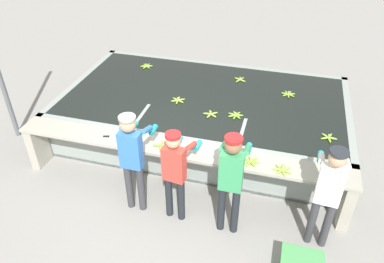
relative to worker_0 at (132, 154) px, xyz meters
name	(u,v)px	position (x,y,z in m)	size (l,w,h in m)	color
ground_plane	(174,198)	(0.51, 0.31, -1.05)	(80.00, 80.00, 0.00)	gray
wash_tank	(204,114)	(0.51, 2.28, -0.62)	(5.42, 3.07, 0.87)	gray
work_ledge	(177,160)	(0.51, 0.53, -0.41)	(5.42, 0.45, 0.87)	#A8A393
worker_0	(132,154)	(0.00, 0.00, 0.00)	(0.40, 0.72, 1.71)	#38383D
worker_1	(175,168)	(0.65, -0.01, -0.11)	(0.46, 0.73, 1.56)	#1E2328
worker_2	(231,176)	(1.47, -0.06, -0.02)	(0.41, 0.72, 1.69)	#1E2328
worker_3	(329,189)	(2.74, 0.04, -0.03)	(0.44, 0.73, 1.67)	#38383D
banana_bunch_floating_0	(211,114)	(0.79, 1.63, -0.17)	(0.27, 0.28, 0.08)	#8CB738
banana_bunch_floating_1	(178,100)	(0.09, 1.94, -0.17)	(0.27, 0.28, 0.08)	#8CB738
banana_bunch_floating_2	(328,137)	(2.79, 1.45, -0.17)	(0.27, 0.28, 0.08)	#8CB738
banana_bunch_floating_3	(288,94)	(2.07, 2.74, -0.17)	(0.28, 0.28, 0.08)	#7FAD33
banana_bunch_floating_4	(147,66)	(-1.03, 3.18, -0.17)	(0.28, 0.28, 0.08)	#8CB738
banana_bunch_floating_5	(240,80)	(1.07, 3.09, -0.17)	(0.27, 0.27, 0.08)	#93BC3D
banana_bunch_floating_6	(235,115)	(1.22, 1.71, -0.17)	(0.28, 0.28, 0.08)	#7FAD33
banana_bunch_ledge_0	(282,170)	(2.13, 0.43, -0.16)	(0.28, 0.28, 0.08)	#93BC3D
banana_bunch_ledge_1	(250,161)	(1.66, 0.50, -0.16)	(0.28, 0.28, 0.08)	#8CB738
banana_bunch_ledge_2	(161,146)	(0.25, 0.51, -0.16)	(0.28, 0.28, 0.08)	#7FAD33
knife_0	(111,136)	(-0.63, 0.54, -0.17)	(0.34, 0.13, 0.02)	silver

